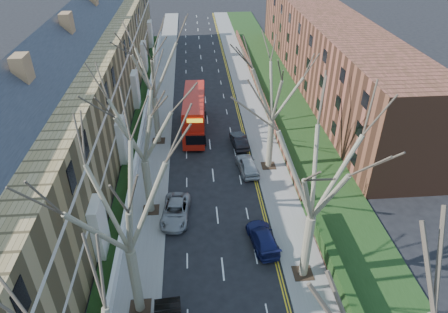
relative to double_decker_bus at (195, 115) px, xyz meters
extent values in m
cube|color=slate|center=(-4.44, 8.73, -2.06)|extent=(3.00, 102.00, 0.12)
cube|color=slate|center=(7.56, 8.73, -2.06)|extent=(3.00, 102.00, 0.12)
cube|color=olive|center=(-12.24, 0.73, 2.88)|extent=(9.00, 78.00, 10.00)
cube|color=#282B31|center=(-12.24, 0.73, 8.88)|extent=(4.67, 78.00, 4.67)
cube|color=silver|center=(-7.79, 0.73, 1.38)|extent=(0.12, 78.00, 0.35)
cube|color=silver|center=(-7.79, 0.73, 4.88)|extent=(0.12, 78.00, 0.35)
cube|color=brown|center=(19.06, 12.73, 2.88)|extent=(8.00, 54.00, 10.00)
cube|color=brown|center=(9.26, 12.73, -1.55)|extent=(0.35, 54.00, 0.90)
cube|color=white|center=(-6.09, 0.73, -1.50)|extent=(0.30, 78.00, 1.00)
cube|color=#1A3413|center=(12.06, 8.73, -1.97)|extent=(6.00, 102.00, 0.06)
cylinder|color=#706650|center=(-4.14, -24.27, 0.62)|extent=(0.64, 0.64, 5.25)
cube|color=#2D2116|center=(-4.14, -24.27, -1.99)|extent=(1.40, 1.40, 0.05)
cylinder|color=#706650|center=(-4.14, -14.27, 0.54)|extent=(0.64, 0.64, 5.07)
cube|color=#2D2116|center=(-4.14, -14.27, -1.99)|extent=(1.40, 1.40, 0.05)
cylinder|color=#706650|center=(-4.14, -2.27, 0.62)|extent=(0.60, 0.60, 5.25)
cube|color=#2D2116|center=(-4.14, -2.27, -1.99)|extent=(1.40, 1.40, 0.05)
cylinder|color=#706650|center=(7.26, -22.27, 0.62)|extent=(0.64, 0.64, 5.25)
cube|color=#2D2116|center=(7.26, -22.27, -1.99)|extent=(1.40, 1.40, 0.05)
cylinder|color=#706650|center=(7.26, -8.27, 0.54)|extent=(0.60, 0.60, 5.07)
cube|color=#2D2116|center=(7.26, -8.27, -1.99)|extent=(1.40, 1.40, 0.05)
cube|color=#A8160C|center=(0.00, 0.00, -0.74)|extent=(2.82, 10.39, 2.06)
cube|color=#A8160C|center=(0.00, 0.00, 1.22)|extent=(2.80, 9.87, 1.87)
cube|color=black|center=(0.00, 0.00, -0.32)|extent=(2.81, 9.57, 0.84)
cube|color=black|center=(0.00, 0.00, 1.31)|extent=(2.80, 9.36, 0.84)
imported|color=gray|center=(-1.96, -15.27, -1.45)|extent=(2.69, 5.01, 1.34)
imported|color=#161B4E|center=(4.86, -18.99, -1.47)|extent=(2.42, 4.72, 1.31)
imported|color=#9FA3A8|center=(5.01, -8.84, -1.39)|extent=(2.16, 4.45, 1.46)
imported|color=black|center=(4.74, -3.89, -1.45)|extent=(1.82, 4.19, 1.34)
camera|label=1|loc=(-0.03, -41.48, 20.50)|focal=32.00mm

